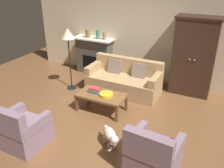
# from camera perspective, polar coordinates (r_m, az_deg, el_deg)

# --- Properties ---
(ground_plane) EXTENTS (9.60, 9.60, 0.00)m
(ground_plane) POSITION_cam_1_polar(r_m,az_deg,el_deg) (5.28, -2.00, -8.78)
(ground_plane) COLOR brown
(back_wall) EXTENTS (7.20, 0.10, 2.80)m
(back_wall) POSITION_cam_1_polar(r_m,az_deg,el_deg) (6.90, 8.06, 12.06)
(back_wall) COLOR beige
(back_wall) RESTS_ON ground
(fireplace) EXTENTS (1.26, 0.48, 1.12)m
(fireplace) POSITION_cam_1_polar(r_m,az_deg,el_deg) (7.52, -4.27, 6.78)
(fireplace) COLOR #4C4947
(fireplace) RESTS_ON ground
(armoire) EXTENTS (1.06, 0.57, 2.00)m
(armoire) POSITION_cam_1_polar(r_m,az_deg,el_deg) (6.40, 18.84, 6.17)
(armoire) COLOR #382319
(armoire) RESTS_ON ground
(couch) EXTENTS (1.92, 0.86, 0.86)m
(couch) POSITION_cam_1_polar(r_m,az_deg,el_deg) (6.38, 2.91, 0.87)
(couch) COLOR tan
(couch) RESTS_ON ground
(coffee_table) EXTENTS (1.10, 0.60, 0.42)m
(coffee_table) POSITION_cam_1_polar(r_m,az_deg,el_deg) (5.48, -2.54, -2.96)
(coffee_table) COLOR brown
(coffee_table) RESTS_ON ground
(fruit_bowl) EXTENTS (0.31, 0.31, 0.05)m
(fruit_bowl) POSITION_cam_1_polar(r_m,az_deg,el_deg) (5.38, -1.37, -2.49)
(fruit_bowl) COLOR gold
(fruit_bowl) RESTS_ON coffee_table
(book_stack) EXTENTS (0.26, 0.19, 0.12)m
(book_stack) POSITION_cam_1_polar(r_m,az_deg,el_deg) (5.53, -4.14, -1.39)
(book_stack) COLOR #38569E
(book_stack) RESTS_ON coffee_table
(mantel_vase_bronze) EXTENTS (0.15, 0.15, 0.25)m
(mantel_vase_bronze) POSITION_cam_1_polar(r_m,az_deg,el_deg) (7.41, -5.74, 11.88)
(mantel_vase_bronze) COLOR olive
(mantel_vase_bronze) RESTS_ON fireplace
(mantel_vase_jade) EXTENTS (0.13, 0.13, 0.26)m
(mantel_vase_jade) POSITION_cam_1_polar(r_m,az_deg,el_deg) (7.23, -3.26, 11.68)
(mantel_vase_jade) COLOR slate
(mantel_vase_jade) RESTS_ON fireplace
(mantel_vase_terracotta) EXTENTS (0.10, 0.10, 0.20)m
(mantel_vase_terracotta) POSITION_cam_1_polar(r_m,az_deg,el_deg) (7.15, -1.83, 11.28)
(mantel_vase_terracotta) COLOR #A86042
(mantel_vase_terracotta) RESTS_ON fireplace
(armchair_near_left) EXTENTS (0.79, 0.78, 0.88)m
(armchair_near_left) POSITION_cam_1_polar(r_m,az_deg,el_deg) (4.76, -20.62, -10.33)
(armchair_near_left) COLOR gray
(armchair_near_left) RESTS_ON ground
(armchair_near_right) EXTENTS (0.84, 0.83, 0.88)m
(armchair_near_right) POSITION_cam_1_polar(r_m,az_deg,el_deg) (4.02, 9.68, -16.27)
(armchair_near_right) COLOR gray
(armchair_near_right) RESTS_ON ground
(floor_lamp) EXTENTS (0.36, 0.36, 1.66)m
(floor_lamp) POSITION_cam_1_polar(r_m,az_deg,el_deg) (6.28, -10.42, 10.89)
(floor_lamp) COLOR black
(floor_lamp) RESTS_ON ground
(dog) EXTENTS (0.46, 0.45, 0.39)m
(dog) POSITION_cam_1_polar(r_m,az_deg,el_deg) (4.47, -0.40, -12.15)
(dog) COLOR beige
(dog) RESTS_ON ground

